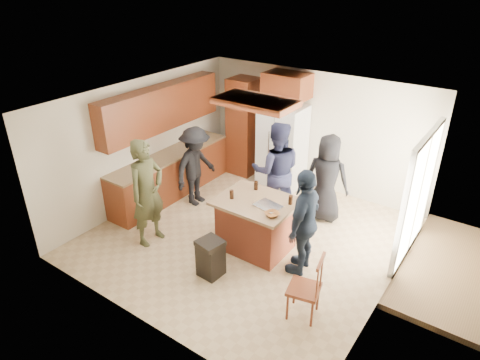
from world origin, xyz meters
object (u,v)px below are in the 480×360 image
Objects in this scene: person_front_left at (147,193)px; person_side_right at (304,222)px; person_behind_left at (276,171)px; spindle_chair at (305,289)px; refrigerator at (282,147)px; person_behind_right at (327,178)px; kitchen_island at (256,224)px; person_counter at (196,166)px; trash_bin at (211,258)px.

person_side_right is at bearing -71.06° from person_front_left.
person_behind_left is 2.70m from spindle_chair.
refrigerator reaches higher than person_side_right.
person_behind_right is 1.69m from kitchen_island.
person_counter is at bearing 9.31° from person_front_left.
kitchen_island is (1.84, -0.62, -0.34)m from person_counter.
spindle_chair is at bearing -33.58° from kitchen_island.
person_front_left reaches higher than spindle_chair.
person_front_left is 2.66m from person_side_right.
trash_bin is 1.61m from spindle_chair.
refrigerator is (0.78, 3.17, -0.05)m from person_front_left.
person_counter is 3.63m from spindle_chair.
person_behind_left reaches higher than trash_bin.
trash_bin is 0.63× the size of spindle_chair.
refrigerator is 2.49m from kitchen_island.
person_side_right is 2.95m from refrigerator.
trash_bin is at bearing -177.90° from spindle_chair.
refrigerator is 3.99m from spindle_chair.
refrigerator reaches higher than kitchen_island.
spindle_chair is (1.70, -2.04, -0.50)m from person_behind_left.
kitchen_island is 1.70m from spindle_chair.
refrigerator is (-1.76, 2.37, 0.02)m from person_side_right.
spindle_chair is at bearing -55.02° from refrigerator.
spindle_chair is at bearing 102.67° from person_behind_right.
person_behind_left reaches higher than person_counter.
kitchen_island is 1.29× the size of spindle_chair.
trash_bin is (-1.09, -0.94, -0.56)m from person_side_right.
person_side_right is at bearing -103.94° from person_counter.
person_front_left reaches higher than kitchen_island.
kitchen_island reaches higher than trash_bin.
person_behind_left is 1.92× the size of spindle_chair.
person_front_left is 1.12× the size of person_behind_right.
person_counter is (-0.21, 1.48, -0.14)m from person_front_left.
person_behind_right is 1.04× the size of person_counter.
person_behind_left is at bearing -64.62° from refrigerator.
person_front_left is 3.25m from person_behind_right.
refrigerator is (-1.38, 0.74, 0.05)m from person_behind_right.
person_behind_left is at bearing 92.69° from trash_bin.
spindle_chair is (3.05, -0.08, -0.50)m from person_front_left.
person_counter is at bearing -15.44° from person_behind_left.
person_behind_left reaches higher than kitchen_island.
person_behind_right is at bearing -28.26° from refrigerator.
kitchen_island is (0.85, -2.31, -0.43)m from refrigerator.
spindle_chair is at bearing 23.97° from person_side_right.
spindle_chair is at bearing -115.65° from person_counter.
person_behind_left is 0.94m from person_behind_right.
person_front_left reaches higher than trash_bin.
person_side_right is at bearing -53.36° from refrigerator.
person_behind_left is 1.33m from refrigerator.
person_behind_left reaches higher than person_side_right.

